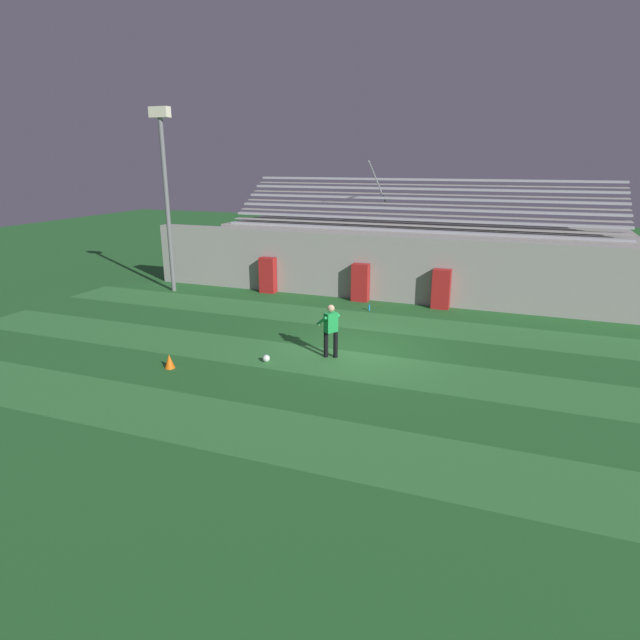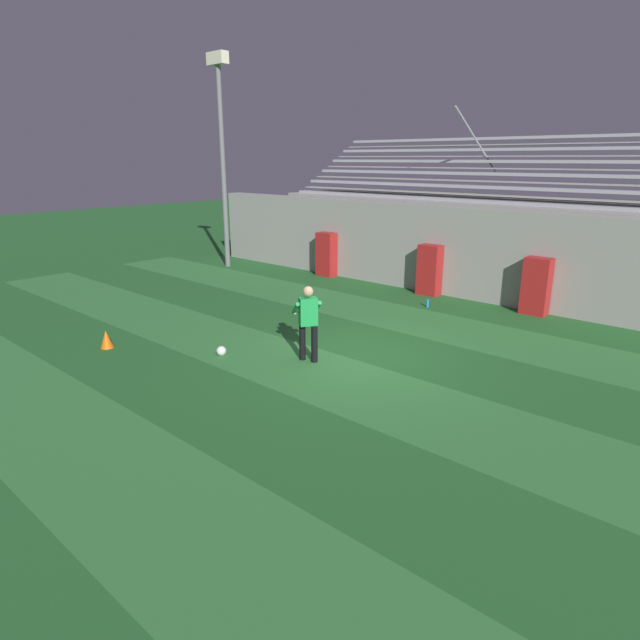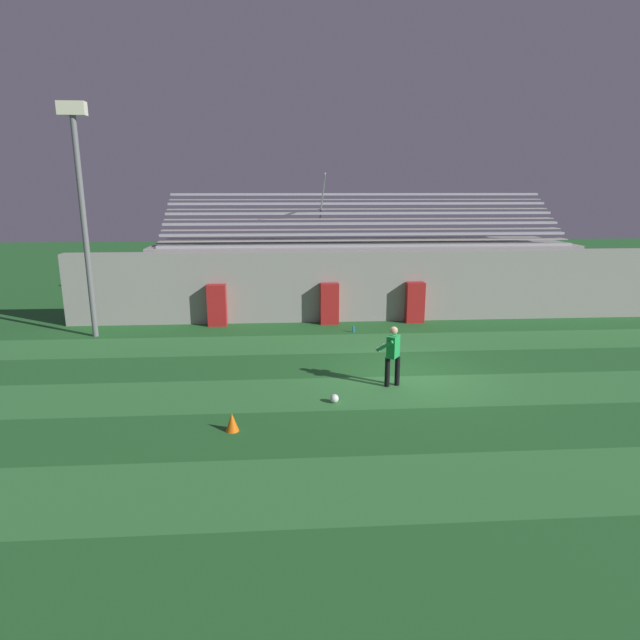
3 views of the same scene
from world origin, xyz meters
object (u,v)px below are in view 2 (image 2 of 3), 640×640
Objects in this scene: floodlight_pole at (221,136)px; soccer_ball at (221,351)px; goalkeeper at (308,319)px; traffic_cone at (106,339)px; padding_pillar_gate_right at (536,286)px; water_bottle at (428,303)px; padding_pillar_gate_left at (429,270)px; padding_pillar_far_left at (326,254)px.

floodlight_pole is 11.65m from soccer_ball.
goalkeeper reaches higher than traffic_cone.
floodlight_pole reaches higher than padding_pillar_gate_right.
floodlight_pole reaches higher than traffic_cone.
traffic_cone reaches higher than soccer_ball.
water_bottle is at bearing -0.57° from floodlight_pole.
goalkeeper is 4.86m from traffic_cone.
goalkeeper is 7.59× the size of soccer_ball.
floodlight_pole is 12.02m from goalkeeper.
padding_pillar_gate_left is 1.72m from water_bottle.
goalkeeper is at bearing -30.12° from floodlight_pole.
water_bottle is at bearing -14.75° from padding_pillar_far_left.
padding_pillar_far_left reaches higher than traffic_cone.
padding_pillar_gate_right is at bearing 0.00° from padding_pillar_gate_left.
goalkeeper is (1.11, -6.94, 0.15)m from padding_pillar_gate_left.
floodlight_pole is 4.80× the size of goalkeeper.
padding_pillar_gate_left is at bearing 99.11° from goalkeeper.
traffic_cone is at bearing -81.44° from padding_pillar_far_left.
traffic_cone reaches higher than water_bottle.
goalkeeper is 2.16m from soccer_ball.
padding_pillar_gate_right reaches higher than soccer_ball.
goalkeeper is at bearing -86.67° from water_bottle.
water_bottle is (5.18, -1.36, -0.69)m from padding_pillar_far_left.
padding_pillar_far_left is 6.16m from floodlight_pole.
traffic_cone is at bearing -124.03° from padding_pillar_gate_right.
soccer_ball is (-0.55, -8.01, -0.70)m from padding_pillar_gate_left.
padding_pillar_gate_left and padding_pillar_gate_right have the same top height.
goalkeeper is at bearing -51.55° from padding_pillar_far_left.
soccer_ball is at bearing -93.95° from padding_pillar_gate_left.
floodlight_pole reaches higher than goalkeeper.
floodlight_pole is at bearing 124.75° from traffic_cone.
padding_pillar_gate_right is at bearing 71.61° from goalkeeper.
goalkeeper is (9.77, -5.67, -4.11)m from floodlight_pole.
padding_pillar_far_left is at bearing 180.00° from padding_pillar_gate_left.
padding_pillar_gate_right is 6.74× the size of water_bottle.
water_bottle is (3.76, 8.10, -0.09)m from traffic_cone.
padding_pillar_gate_right is at bearing 6.01° from floodlight_pole.
soccer_ball is at bearing -101.42° from water_bottle.
traffic_cone is (1.42, -9.46, -0.60)m from padding_pillar_far_left.
padding_pillar_far_left is 0.97× the size of goalkeeper.
traffic_cone is at bearing -114.90° from water_bottle.
floodlight_pole is at bearing 149.88° from goalkeeper.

